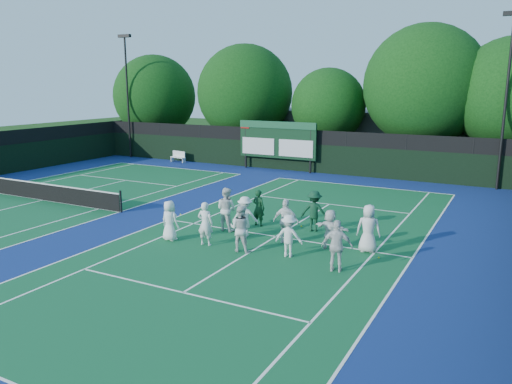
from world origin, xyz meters
The scene contains 31 objects.
ground centered at (0.00, 0.00, 0.00)m, with size 120.00×120.00×0.00m, color #15390F.
court_apron centered at (-6.00, 1.00, 0.00)m, with size 34.00×32.00×0.01m, color navy.
near_court centered at (0.00, 1.00, 0.01)m, with size 11.05×23.85×0.01m.
left_court centered at (-14.00, 1.00, 0.01)m, with size 11.05×23.85×0.01m.
back_fence centered at (-6.00, 16.00, 1.36)m, with size 34.00×0.08×3.00m.
scoreboard centered at (-7.01, 15.59, 2.19)m, with size 6.00×0.21×3.55m.
clubhouse centered at (-2.00, 24.00, 2.00)m, with size 18.00×6.00×4.00m, color #55555A.
light_pole_left centered at (-21.00, 15.70, 6.30)m, with size 1.20×0.30×10.12m.
light_pole_right centered at (7.50, 15.70, 6.30)m, with size 1.20×0.30×10.12m.
tennis_net centered at (-14.00, 1.00, 0.49)m, with size 11.30×0.10×1.10m.
bench centered at (-15.68, 15.36, 0.48)m, with size 1.45×0.64×0.89m.
tree_a centered at (-21.09, 19.58, 4.88)m, with size 7.36×7.36×8.75m.
tree_b centered at (-11.69, 19.58, 5.25)m, with size 7.80×7.80×9.35m.
tree_c centered at (-4.48, 19.58, 4.42)m, with size 5.61×5.61×7.37m.
tree_d centered at (2.45, 19.58, 5.83)m, with size 8.31×8.31×10.20m.
tennis_ball_1 centered at (2.68, 0.59, 0.03)m, with size 0.07×0.07×0.07m, color #C7DC19.
tennis_ball_2 centered at (4.42, 0.39, 0.03)m, with size 0.07×0.07×0.07m, color #C7DC19.
tennis_ball_3 centered at (-5.55, 1.97, 0.03)m, with size 0.07×0.07×0.07m, color #C7DC19.
tennis_ball_4 centered at (0.37, 2.81, 0.03)m, with size 0.07×0.07×0.07m, color #C7DC19.
player_front_0 centered at (-3.55, -1.42, 0.82)m, with size 0.80×0.52×1.63m, color white.
player_front_1 centered at (-1.94, -1.27, 0.87)m, with size 0.63×0.42×1.73m, color white.
player_front_2 centered at (-0.38, -1.24, 0.89)m, with size 0.86×0.67×1.78m, color silver.
player_front_3 centered at (1.46, -0.95, 0.78)m, with size 1.01×0.58×1.57m, color white.
player_front_4 centered at (3.48, -1.53, 0.89)m, with size 1.04×0.43×1.78m, color silver.
player_back_0 centered at (-2.28, 0.84, 0.94)m, with size 0.91×0.71×1.88m, color silver.
player_back_1 centered at (-1.19, 0.52, 0.83)m, with size 1.07×0.62×1.66m, color white.
player_back_2 centered at (0.70, 0.45, 0.88)m, with size 1.04×0.43×1.77m, color white.
player_back_3 centered at (2.49, 0.54, 0.78)m, with size 1.44×0.46×1.55m, color white.
player_back_4 centered at (3.85, 0.91, 0.91)m, with size 0.89×0.58×1.82m, color silver.
coach_left centered at (-1.39, 2.10, 0.81)m, with size 0.59×0.39×1.63m, color #0E361C.
coach_right centered at (1.07, 2.48, 0.88)m, with size 1.14×0.65×1.76m, color #0F3721.
Camera 1 is at (8.54, -16.73, 6.15)m, focal length 35.00 mm.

